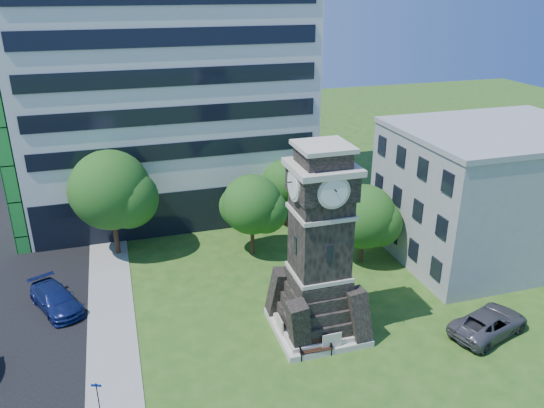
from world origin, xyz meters
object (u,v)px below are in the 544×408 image
object	(u,v)px
car_east_lot	(489,323)
street_sign	(98,396)
clock_tower	(319,256)
car_street_north	(56,299)
park_bench	(315,348)

from	to	relation	value
car_east_lot	street_sign	distance (m)	23.37
clock_tower	street_sign	xyz separation A→B (m)	(-13.19, -3.82, -3.90)
clock_tower	car_east_lot	bearing A→B (deg)	-19.19
clock_tower	car_street_north	world-z (taller)	clock_tower
park_bench	street_sign	size ratio (longest dim) A/B	0.90
clock_tower	park_bench	world-z (taller)	clock_tower
park_bench	street_sign	bearing A→B (deg)	-170.33
car_street_north	park_bench	bearing A→B (deg)	-57.80
car_east_lot	street_sign	world-z (taller)	street_sign
car_east_lot	park_bench	xyz separation A→B (m)	(-11.20, 1.14, -0.23)
park_bench	car_street_north	bearing A→B (deg)	150.12
car_street_north	street_sign	world-z (taller)	street_sign
car_east_lot	street_sign	size ratio (longest dim) A/B	2.53
street_sign	car_east_lot	bearing A→B (deg)	21.85
clock_tower	car_street_north	distance (m)	18.15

